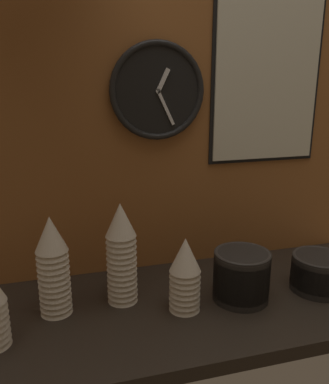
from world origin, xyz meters
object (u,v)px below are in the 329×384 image
at_px(bowl_stack_far_right, 318,272).
at_px(wall_clock, 157,91).
at_px(cup_stack_center_right, 185,275).
at_px(bowl_stack_right, 241,275).
at_px(menu_board, 267,77).
at_px(cup_stack_center_left, 53,266).
at_px(cup_stack_center, 121,253).

xyz_separation_m(bowl_stack_far_right, wall_clock, (-0.44, 0.28, 0.54)).
height_order(cup_stack_center_right, bowl_stack_right, cup_stack_center_right).
bearing_deg(menu_board, bowl_stack_right, -125.39).
xyz_separation_m(cup_stack_center_right, bowl_stack_far_right, (0.43, -0.00, -0.05)).
bearing_deg(menu_board, cup_stack_center_left, -164.31).
height_order(cup_stack_center_left, bowl_stack_right, cup_stack_center_left).
height_order(cup_stack_center, cup_stack_center_left, cup_stack_center).
bearing_deg(bowl_stack_far_right, wall_clock, 147.09).
relative_size(wall_clock, menu_board, 0.53).
bearing_deg(wall_clock, bowl_stack_far_right, -32.91).
height_order(bowl_stack_far_right, wall_clock, wall_clock).
relative_size(bowl_stack_far_right, bowl_stack_right, 1.00).
xyz_separation_m(cup_stack_center_right, cup_stack_center, (-0.16, 0.09, 0.04)).
distance_m(cup_stack_center, cup_stack_center_left, 0.19).
bearing_deg(bowl_stack_right, wall_clock, 124.18).
bearing_deg(wall_clock, menu_board, 1.34).
distance_m(cup_stack_center_right, cup_stack_center, 0.19).
relative_size(cup_stack_center_right, menu_board, 0.38).
relative_size(cup_stack_center, bowl_stack_far_right, 1.83).
distance_m(wall_clock, menu_board, 0.38).
distance_m(bowl_stack_right, menu_board, 0.66).
height_order(cup_stack_center_left, menu_board, menu_board).
bearing_deg(cup_stack_center_left, cup_stack_center_right, -13.17).
relative_size(cup_stack_center, wall_clock, 1.00).
distance_m(cup_stack_center_right, bowl_stack_far_right, 0.44).
height_order(cup_stack_center, bowl_stack_right, cup_stack_center).
relative_size(cup_stack_center, bowl_stack_right, 1.83).
bearing_deg(cup_stack_center_right, cup_stack_center, 149.68).
bearing_deg(bowl_stack_far_right, menu_board, 101.17).
distance_m(bowl_stack_far_right, menu_board, 0.65).
height_order(cup_stack_center, wall_clock, wall_clock).
bearing_deg(bowl_stack_far_right, cup_stack_center_left, 173.66).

